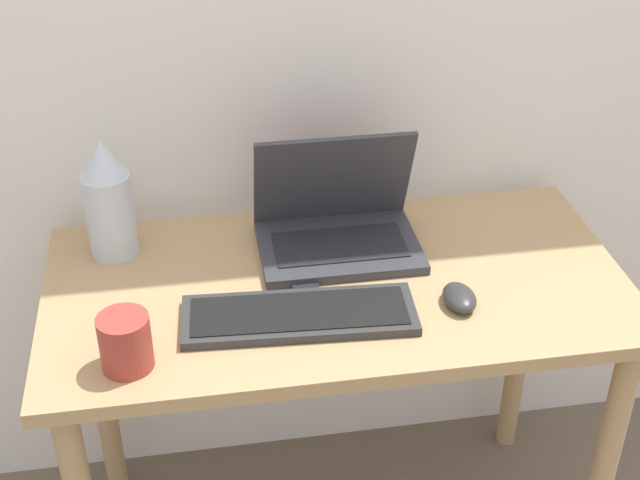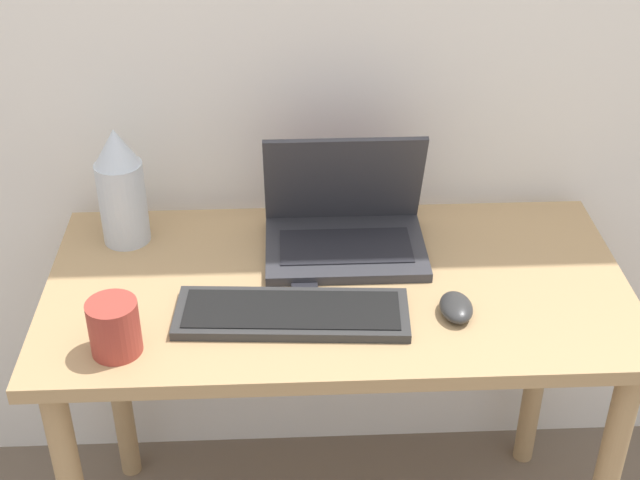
{
  "view_description": "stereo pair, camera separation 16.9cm",
  "coord_description": "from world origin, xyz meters",
  "px_view_note": "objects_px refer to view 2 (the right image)",
  "views": [
    {
      "loc": [
        -0.27,
        -1.12,
        1.76
      ],
      "look_at": [
        -0.03,
        0.29,
        0.85
      ],
      "focal_mm": 50.0,
      "sensor_mm": 36.0,
      "label": 1
    },
    {
      "loc": [
        -0.1,
        -1.14,
        1.76
      ],
      "look_at": [
        -0.03,
        0.29,
        0.85
      ],
      "focal_mm": 50.0,
      "sensor_mm": 36.0,
      "label": 2
    }
  ],
  "objects_px": {
    "keyboard": "(292,313)",
    "mp3_player": "(304,283)",
    "laptop": "(345,224)",
    "mouse": "(456,307)",
    "mug": "(114,327)",
    "vase": "(121,187)"
  },
  "relations": [
    {
      "from": "keyboard",
      "to": "mp3_player",
      "type": "bearing_deg",
      "value": 75.99
    },
    {
      "from": "laptop",
      "to": "mouse",
      "type": "distance_m",
      "value": 0.32
    },
    {
      "from": "mouse",
      "to": "mp3_player",
      "type": "height_order",
      "value": "mouse"
    },
    {
      "from": "laptop",
      "to": "keyboard",
      "type": "relative_size",
      "value": 0.74
    },
    {
      "from": "keyboard",
      "to": "mouse",
      "type": "xyz_separation_m",
      "value": [
        0.31,
        -0.0,
        0.01
      ]
    },
    {
      "from": "laptop",
      "to": "mouse",
      "type": "bearing_deg",
      "value": -52.41
    },
    {
      "from": "vase",
      "to": "mug",
      "type": "relative_size",
      "value": 2.49
    },
    {
      "from": "laptop",
      "to": "mp3_player",
      "type": "xyz_separation_m",
      "value": [
        -0.09,
        -0.14,
        -0.05
      ]
    },
    {
      "from": "keyboard",
      "to": "mouse",
      "type": "relative_size",
      "value": 4.74
    },
    {
      "from": "laptop",
      "to": "vase",
      "type": "height_order",
      "value": "vase"
    },
    {
      "from": "vase",
      "to": "laptop",
      "type": "bearing_deg",
      "value": -5.49
    },
    {
      "from": "vase",
      "to": "mug",
      "type": "height_order",
      "value": "vase"
    },
    {
      "from": "keyboard",
      "to": "mp3_player",
      "type": "xyz_separation_m",
      "value": [
        0.03,
        0.1,
        -0.01
      ]
    },
    {
      "from": "laptop",
      "to": "keyboard",
      "type": "xyz_separation_m",
      "value": [
        -0.11,
        -0.24,
        -0.04
      ]
    },
    {
      "from": "mouse",
      "to": "vase",
      "type": "distance_m",
      "value": 0.72
    },
    {
      "from": "laptop",
      "to": "mug",
      "type": "distance_m",
      "value": 0.53
    },
    {
      "from": "mp3_player",
      "to": "mug",
      "type": "xyz_separation_m",
      "value": [
        -0.34,
        -0.19,
        0.05
      ]
    },
    {
      "from": "mp3_player",
      "to": "mug",
      "type": "bearing_deg",
      "value": -151.11
    },
    {
      "from": "mp3_player",
      "to": "keyboard",
      "type": "bearing_deg",
      "value": -104.01
    },
    {
      "from": "vase",
      "to": "mp3_player",
      "type": "relative_size",
      "value": 4.65
    },
    {
      "from": "keyboard",
      "to": "mp3_player",
      "type": "relative_size",
      "value": 8.01
    },
    {
      "from": "mouse",
      "to": "mp3_player",
      "type": "bearing_deg",
      "value": 158.83
    }
  ]
}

